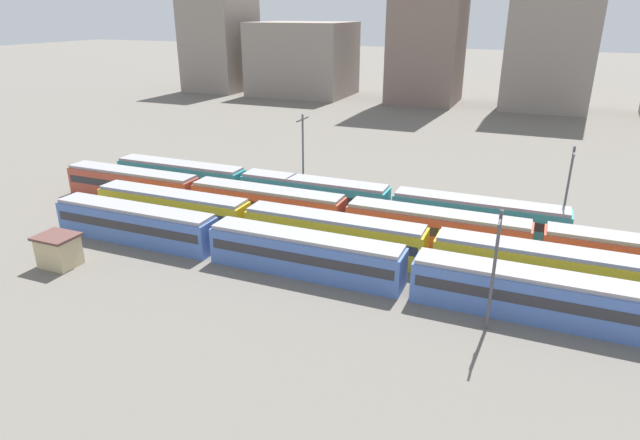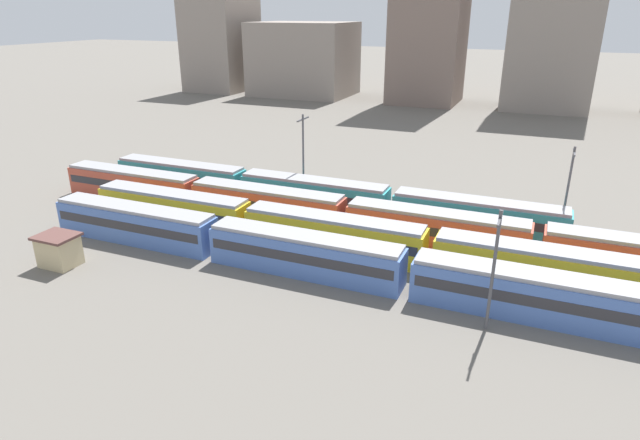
# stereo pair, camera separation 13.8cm
# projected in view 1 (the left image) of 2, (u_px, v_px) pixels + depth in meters

# --- Properties ---
(ground_plane) EXTENTS (600.00, 600.00, 0.00)m
(ground_plane) POSITION_uv_depth(u_px,v_px,m) (182.00, 215.00, 62.05)
(ground_plane) COLOR #666059
(train_track_1) EXTENTS (74.70, 3.06, 3.75)m
(train_track_1) POSITION_uv_depth(u_px,v_px,m) (430.00, 250.00, 48.66)
(train_track_1) COLOR yellow
(train_track_1) RESTS_ON ground_plane
(train_track_2) EXTENTS (74.70, 3.06, 3.75)m
(train_track_2) POSITION_uv_depth(u_px,v_px,m) (346.00, 215.00, 56.71)
(train_track_2) COLOR #BC4C38
(train_track_2) RESTS_ON ground_plane
(train_track_3) EXTENTS (55.80, 3.06, 3.75)m
(train_track_3) POSITION_uv_depth(u_px,v_px,m) (313.00, 194.00, 63.33)
(train_track_3) COLOR teal
(train_track_3) RESTS_ON ground_plane
(catenary_pole_1) EXTENTS (0.24, 3.20, 9.47)m
(catenary_pole_1) POSITION_uv_depth(u_px,v_px,m) (568.00, 186.00, 55.09)
(catenary_pole_1) COLOR #4C4C51
(catenary_pole_1) RESTS_ON ground_plane
(catenary_pole_2) EXTENTS (0.24, 3.20, 9.45)m
(catenary_pole_2) POSITION_uv_depth(u_px,v_px,m) (494.00, 265.00, 38.14)
(catenary_pole_2) COLOR #4C4C51
(catenary_pole_2) RESTS_ON ground_plane
(catenary_pole_3) EXTENTS (0.24, 3.20, 10.61)m
(catenary_pole_3) POSITION_uv_depth(u_px,v_px,m) (303.00, 153.00, 65.43)
(catenary_pole_3) COLOR #4C4C51
(catenary_pole_3) RESTS_ON ground_plane
(signal_hut) EXTENTS (3.60, 3.00, 3.04)m
(signal_hut) POSITION_uv_depth(u_px,v_px,m) (59.00, 250.00, 49.37)
(signal_hut) COLOR #C6B284
(signal_hut) RESTS_ON ground_plane
(distant_building_0) EXTENTS (15.95, 19.43, 31.32)m
(distant_building_0) POSITION_uv_depth(u_px,v_px,m) (220.00, 34.00, 153.72)
(distant_building_0) COLOR gray
(distant_building_0) RESTS_ON ground_plane
(distant_building_1) EXTENTS (26.04, 20.56, 19.10)m
(distant_building_1) POSITION_uv_depth(u_px,v_px,m) (303.00, 59.00, 146.65)
(distant_building_1) COLOR gray
(distant_building_1) RESTS_ON ground_plane
(distant_building_2) EXTENTS (16.61, 17.82, 48.83)m
(distant_building_2) POSITION_uv_depth(u_px,v_px,m) (430.00, 0.00, 129.07)
(distant_building_2) COLOR #7A665B
(distant_building_2) RESTS_ON ground_plane
(distant_building_3) EXTENTS (19.15, 15.18, 42.02)m
(distant_building_3) POSITION_uv_depth(u_px,v_px,m) (555.00, 15.00, 120.15)
(distant_building_3) COLOR gray
(distant_building_3) RESTS_ON ground_plane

